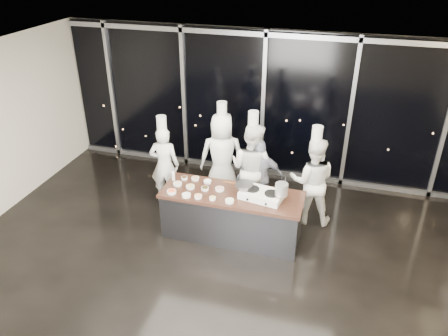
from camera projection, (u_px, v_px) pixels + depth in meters
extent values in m
plane|color=black|center=(217.00, 267.00, 7.19)|extent=(9.00, 9.00, 0.00)
cube|color=beige|center=(264.00, 105.00, 9.39)|extent=(9.00, 0.02, 3.20)
cube|color=beige|center=(215.00, 77.00, 5.67)|extent=(9.00, 7.00, 0.02)
cube|color=black|center=(264.00, 106.00, 9.34)|extent=(8.90, 0.04, 3.18)
cube|color=gray|center=(266.00, 34.00, 8.58)|extent=(8.90, 0.08, 0.10)
cube|color=gray|center=(260.00, 170.00, 10.03)|extent=(8.90, 0.08, 0.10)
cube|color=gray|center=(112.00, 91.00, 10.18)|extent=(0.08, 0.08, 3.20)
cube|color=gray|center=(184.00, 99.00, 9.74)|extent=(0.08, 0.08, 3.20)
cube|color=gray|center=(263.00, 106.00, 9.29)|extent=(0.08, 0.08, 3.20)
cube|color=gray|center=(350.00, 115.00, 8.85)|extent=(0.08, 0.08, 3.20)
cube|color=gray|center=(446.00, 125.00, 8.41)|extent=(0.08, 0.08, 3.20)
cube|color=#353539|center=(232.00, 216.00, 7.75)|extent=(2.40, 0.80, 0.84)
cube|color=#3C2319|center=(232.00, 195.00, 7.54)|extent=(2.46, 0.86, 0.06)
cube|color=silver|center=(262.00, 195.00, 7.37)|extent=(0.77, 0.55, 0.12)
cylinder|color=black|center=(252.00, 189.00, 7.40)|extent=(0.28, 0.28, 0.02)
cylinder|color=black|center=(272.00, 194.00, 7.27)|extent=(0.28, 0.28, 0.02)
cylinder|color=black|center=(247.00, 199.00, 7.26)|extent=(0.04, 0.03, 0.04)
cylinder|color=black|center=(266.00, 204.00, 7.13)|extent=(0.04, 0.03, 0.04)
cylinder|color=slate|center=(244.00, 185.00, 7.45)|extent=(0.36, 0.36, 0.05)
cube|color=#4C2B14|center=(230.00, 181.00, 7.55)|extent=(0.23, 0.07, 0.02)
cylinder|color=#BABABC|center=(281.00, 189.00, 7.16)|extent=(0.25, 0.25, 0.21)
cylinder|color=silver|center=(172.00, 192.00, 7.52)|extent=(0.16, 0.16, 0.04)
cylinder|color=#E55126|center=(172.00, 191.00, 7.52)|extent=(0.13, 0.13, 0.01)
cylinder|color=silver|center=(178.00, 184.00, 7.76)|extent=(0.16, 0.16, 0.04)
cylinder|color=tan|center=(177.00, 183.00, 7.75)|extent=(0.13, 0.13, 0.01)
cylinder|color=silver|center=(184.00, 178.00, 7.95)|extent=(0.12, 0.12, 0.04)
cylinder|color=#341F0F|center=(184.00, 177.00, 7.94)|extent=(0.09, 0.09, 0.01)
cylinder|color=silver|center=(186.00, 195.00, 7.42)|extent=(0.15, 0.15, 0.04)
cylinder|color=beige|center=(186.00, 194.00, 7.42)|extent=(0.13, 0.13, 0.01)
cylinder|color=silver|center=(190.00, 187.00, 7.67)|extent=(0.15, 0.15, 0.04)
cylinder|color=tan|center=(190.00, 186.00, 7.66)|extent=(0.13, 0.13, 0.01)
cylinder|color=silver|center=(195.00, 179.00, 7.93)|extent=(0.14, 0.14, 0.04)
cylinder|color=#A37551|center=(195.00, 178.00, 7.92)|extent=(0.12, 0.12, 0.01)
cylinder|color=silver|center=(198.00, 197.00, 7.39)|extent=(0.13, 0.13, 0.04)
cylinder|color=tan|center=(198.00, 196.00, 7.38)|extent=(0.11, 0.11, 0.01)
cylinder|color=silver|center=(205.00, 189.00, 7.62)|extent=(0.14, 0.14, 0.04)
cylinder|color=black|center=(205.00, 188.00, 7.61)|extent=(0.11, 0.11, 0.01)
cylinder|color=silver|center=(208.00, 182.00, 7.83)|extent=(0.14, 0.14, 0.04)
cylinder|color=silver|center=(208.00, 181.00, 7.82)|extent=(0.12, 0.12, 0.01)
cylinder|color=silver|center=(213.00, 198.00, 7.34)|extent=(0.11, 0.11, 0.04)
cylinder|color=tan|center=(213.00, 198.00, 7.33)|extent=(0.09, 0.09, 0.01)
cylinder|color=silver|center=(220.00, 189.00, 7.60)|extent=(0.16, 0.16, 0.04)
cylinder|color=tan|center=(220.00, 188.00, 7.59)|extent=(0.13, 0.13, 0.01)
cylinder|color=silver|center=(230.00, 201.00, 7.27)|extent=(0.15, 0.15, 0.04)
cylinder|color=beige|center=(230.00, 200.00, 7.26)|extent=(0.12, 0.12, 0.01)
cylinder|color=silver|center=(173.00, 176.00, 7.88)|extent=(0.06, 0.06, 0.16)
cone|color=silver|center=(173.00, 171.00, 7.83)|extent=(0.05, 0.05, 0.05)
imported|color=silver|center=(165.00, 165.00, 8.64)|extent=(0.64, 0.48, 1.61)
cylinder|color=silver|center=(161.00, 123.00, 8.21)|extent=(0.22, 0.22, 0.26)
imported|color=silver|center=(222.00, 157.00, 8.71)|extent=(1.03, 0.83, 1.84)
cylinder|color=silver|center=(222.00, 109.00, 8.23)|extent=(0.24, 0.24, 0.26)
imported|color=silver|center=(252.00, 168.00, 8.32)|extent=(1.05, 0.92, 1.82)
cylinder|color=silver|center=(253.00, 118.00, 7.84)|extent=(0.24, 0.24, 0.26)
imported|color=#121532|center=(260.00, 177.00, 8.30)|extent=(0.96, 0.67, 1.52)
imported|color=silver|center=(312.00, 181.00, 7.99)|extent=(0.89, 0.73, 1.71)
cylinder|color=silver|center=(317.00, 133.00, 7.54)|extent=(0.21, 0.21, 0.26)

